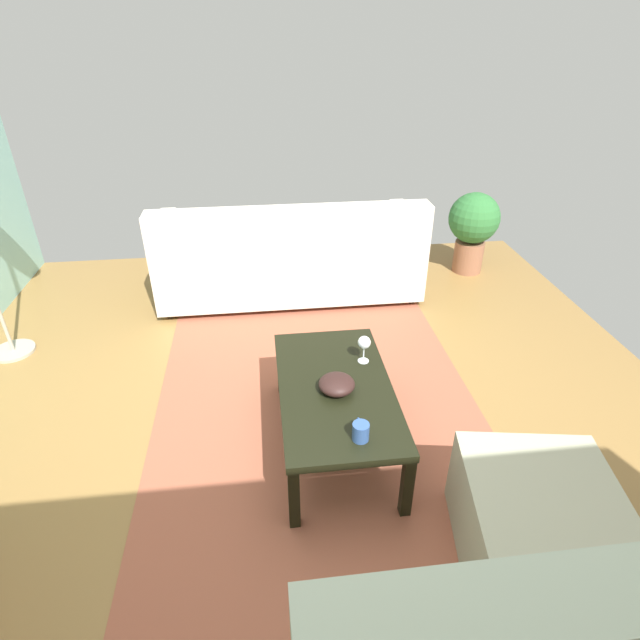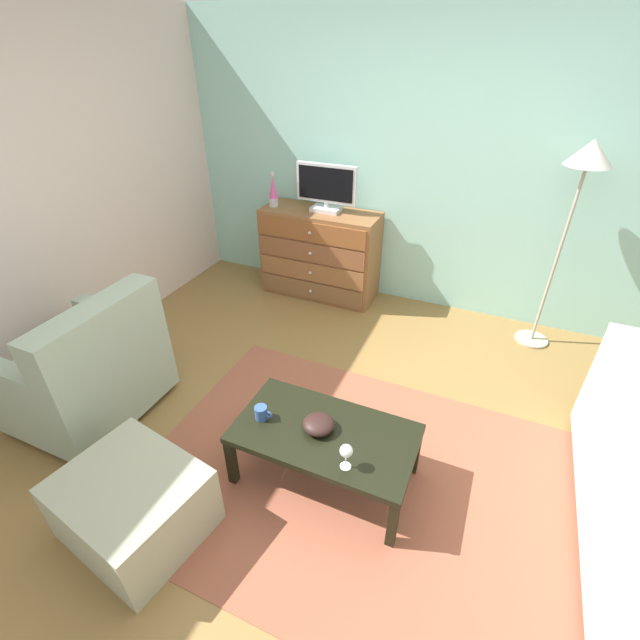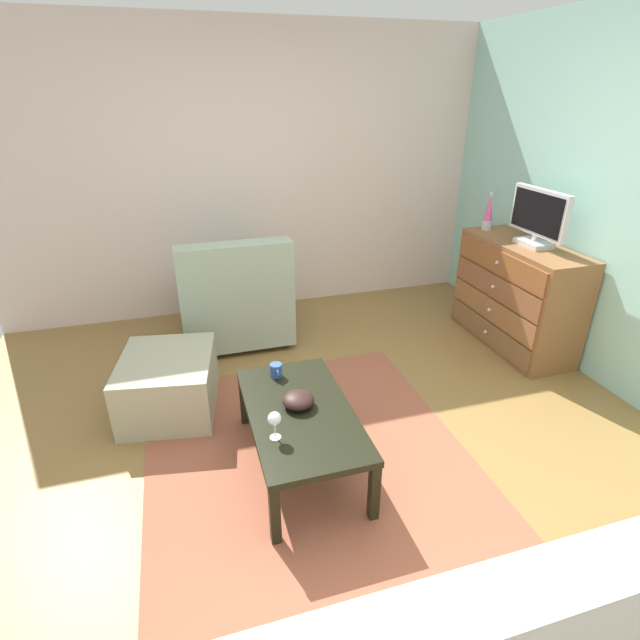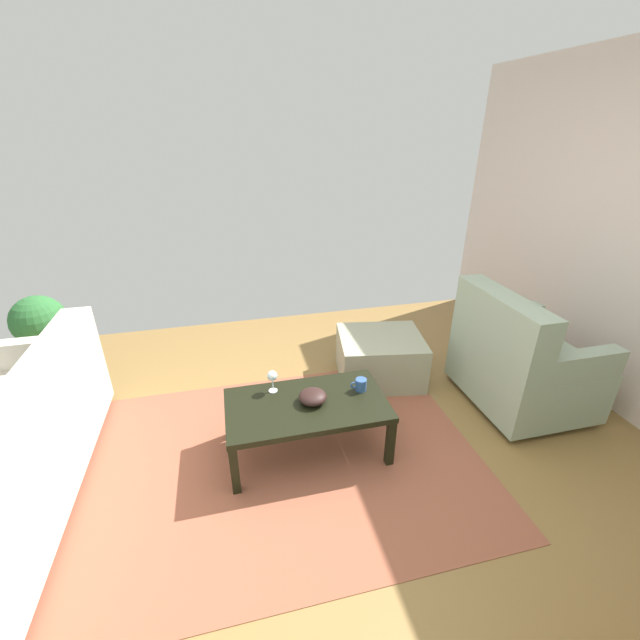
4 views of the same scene
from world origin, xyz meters
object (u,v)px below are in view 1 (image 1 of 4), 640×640
at_px(mug, 361,431).
at_px(potted_plant, 473,225).
at_px(coffee_table, 335,393).
at_px(couch_large, 289,257).
at_px(bowl_decorative, 337,384).
at_px(ottoman, 539,530).
at_px(wine_glass, 364,343).

distance_m(mug, potted_plant, 2.83).
xyz_separation_m(coffee_table, mug, (-0.38, -0.05, 0.09)).
bearing_deg(couch_large, bowl_decorative, -176.54).
bearing_deg(coffee_table, ottoman, -137.90).
height_order(coffee_table, mug, mug).
height_order(wine_glass, mug, wine_glass).
distance_m(coffee_table, couch_large, 1.78).
bearing_deg(ottoman, wine_glass, 28.49).
xyz_separation_m(bowl_decorative, couch_large, (1.82, 0.11, -0.10)).
relative_size(wine_glass, ottoman, 0.22).
distance_m(coffee_table, potted_plant, 2.55).
xyz_separation_m(couch_large, ottoman, (-2.58, -0.83, -0.13)).
bearing_deg(bowl_decorative, potted_plant, -36.26).
distance_m(mug, couch_large, 2.17).
height_order(coffee_table, bowl_decorative, bowl_decorative).
bearing_deg(couch_large, mug, -175.67).
distance_m(coffee_table, ottoman, 1.09).
bearing_deg(potted_plant, coffee_table, 143.21).
height_order(coffee_table, couch_large, couch_large).
height_order(mug, ottoman, mug).
relative_size(wine_glass, bowl_decorative, 0.86).
xyz_separation_m(wine_glass, couch_large, (1.58, 0.29, -0.18)).
height_order(mug, bowl_decorative, mug).
height_order(wine_glass, bowl_decorative, wine_glass).
height_order(mug, potted_plant, potted_plant).
xyz_separation_m(bowl_decorative, potted_plant, (2.08, -1.52, 0.00)).
distance_m(ottoman, potted_plant, 2.96).
distance_m(coffee_table, mug, 0.40).
relative_size(couch_large, potted_plant, 2.88).
relative_size(bowl_decorative, potted_plant, 0.25).
relative_size(mug, couch_large, 0.05).
bearing_deg(bowl_decorative, coffee_table, -0.56).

